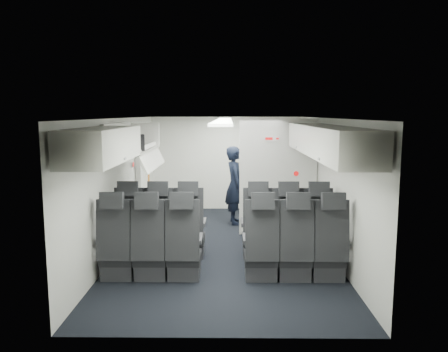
{
  "coord_description": "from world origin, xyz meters",
  "views": [
    {
      "loc": [
        0.08,
        -7.09,
        2.23
      ],
      "look_at": [
        0.0,
        0.4,
        1.15
      ],
      "focal_mm": 35.0,
      "sensor_mm": 36.0,
      "label": 1
    }
  ],
  "objects_px": {
    "seat_row_front": "(223,232)",
    "boarding_door": "(143,177)",
    "seat_row_mid": "(222,250)",
    "galley_unit": "(267,170)",
    "carry_on_bag": "(130,143)",
    "flight_attendant": "(235,185)"
  },
  "relations": [
    {
      "from": "boarding_door",
      "to": "carry_on_bag",
      "type": "relative_size",
      "value": 4.57
    },
    {
      "from": "galley_unit",
      "to": "carry_on_bag",
      "type": "height_order",
      "value": "carry_on_bag"
    },
    {
      "from": "seat_row_mid",
      "to": "boarding_door",
      "type": "height_order",
      "value": "boarding_door"
    },
    {
      "from": "seat_row_front",
      "to": "galley_unit",
      "type": "relative_size",
      "value": 1.75
    },
    {
      "from": "seat_row_front",
      "to": "flight_attendant",
      "type": "xyz_separation_m",
      "value": [
        0.2,
        2.16,
        0.38
      ]
    },
    {
      "from": "boarding_door",
      "to": "flight_attendant",
      "type": "bearing_deg",
      "value": 2.33
    },
    {
      "from": "seat_row_front",
      "to": "boarding_door",
      "type": "relative_size",
      "value": 1.79
    },
    {
      "from": "galley_unit",
      "to": "boarding_door",
      "type": "distance_m",
      "value": 2.84
    },
    {
      "from": "seat_row_front",
      "to": "seat_row_mid",
      "type": "bearing_deg",
      "value": -90.0
    },
    {
      "from": "seat_row_front",
      "to": "carry_on_bag",
      "type": "bearing_deg",
      "value": -175.3
    },
    {
      "from": "seat_row_mid",
      "to": "galley_unit",
      "type": "xyz_separation_m",
      "value": [
        0.95,
        4.15,
        0.55
      ]
    },
    {
      "from": "galley_unit",
      "to": "flight_attendant",
      "type": "distance_m",
      "value": 1.33
    },
    {
      "from": "seat_row_front",
      "to": "flight_attendant",
      "type": "bearing_deg",
      "value": 84.63
    },
    {
      "from": "boarding_door",
      "to": "flight_attendant",
      "type": "xyz_separation_m",
      "value": [
        1.84,
        0.07,
        -0.17
      ]
    },
    {
      "from": "seat_row_front",
      "to": "flight_attendant",
      "type": "relative_size",
      "value": 2.11
    },
    {
      "from": "seat_row_front",
      "to": "boarding_door",
      "type": "height_order",
      "value": "boarding_door"
    },
    {
      "from": "flight_attendant",
      "to": "carry_on_bag",
      "type": "bearing_deg",
      "value": 136.68
    },
    {
      "from": "seat_row_front",
      "to": "galley_unit",
      "type": "xyz_separation_m",
      "value": [
        0.95,
        3.25,
        0.55
      ]
    },
    {
      "from": "seat_row_mid",
      "to": "galley_unit",
      "type": "relative_size",
      "value": 1.75
    },
    {
      "from": "seat_row_mid",
      "to": "carry_on_bag",
      "type": "relative_size",
      "value": 8.18
    },
    {
      "from": "seat_row_front",
      "to": "seat_row_mid",
      "type": "distance_m",
      "value": 0.9
    },
    {
      "from": "seat_row_mid",
      "to": "galley_unit",
      "type": "distance_m",
      "value": 4.3
    }
  ]
}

